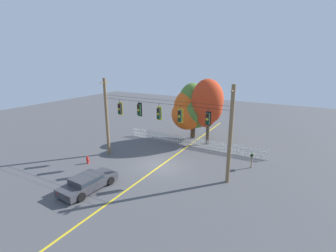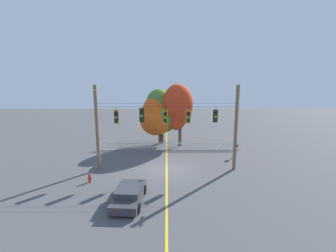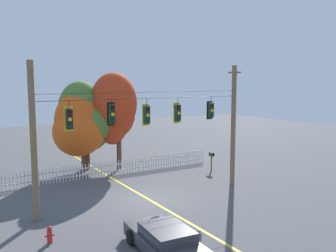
# 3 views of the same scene
# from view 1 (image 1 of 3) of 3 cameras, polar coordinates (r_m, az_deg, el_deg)

# --- Properties ---
(ground) EXTENTS (80.00, 80.00, 0.00)m
(ground) POSITION_cam_1_polar(r_m,az_deg,el_deg) (22.84, -1.77, -9.28)
(ground) COLOR #4C4C4F
(lane_centerline_stripe) EXTENTS (0.16, 36.00, 0.01)m
(lane_centerline_stripe) POSITION_cam_1_polar(r_m,az_deg,el_deg) (22.84, -1.77, -9.27)
(lane_centerline_stripe) COLOR gold
(lane_centerline_stripe) RESTS_ON ground
(signal_support_span) EXTENTS (12.77, 1.10, 7.78)m
(signal_support_span) POSITION_cam_1_polar(r_m,az_deg,el_deg) (21.50, -1.86, 0.35)
(signal_support_span) COLOR brown
(signal_support_span) RESTS_ON ground
(traffic_signal_eastbound_side) EXTENTS (0.43, 0.38, 1.54)m
(traffic_signal_eastbound_side) POSITION_cam_1_polar(r_m,az_deg,el_deg) (23.85, -11.15, 3.96)
(traffic_signal_eastbound_side) COLOR black
(traffic_signal_southbound_primary) EXTENTS (0.43, 0.38, 1.40)m
(traffic_signal_southbound_primary) POSITION_cam_1_polar(r_m,az_deg,el_deg) (22.44, -6.73, 3.81)
(traffic_signal_southbound_primary) COLOR black
(traffic_signal_northbound_secondary) EXTENTS (0.43, 0.38, 1.53)m
(traffic_signal_northbound_secondary) POSITION_cam_1_polar(r_m,az_deg,el_deg) (21.34, -2.14, 2.91)
(traffic_signal_northbound_secondary) COLOR black
(traffic_signal_northbound_primary) EXTENTS (0.43, 0.38, 1.51)m
(traffic_signal_northbound_primary) POSITION_cam_1_polar(r_m,az_deg,el_deg) (20.37, 2.81, 2.34)
(traffic_signal_northbound_primary) COLOR black
(traffic_signal_westbound_side) EXTENTS (0.43, 0.38, 1.42)m
(traffic_signal_westbound_side) POSITION_cam_1_polar(r_m,az_deg,el_deg) (19.42, 9.27, 1.68)
(traffic_signal_westbound_side) COLOR black
(white_picket_fence) EXTENTS (16.25, 0.06, 1.06)m
(white_picket_fence) POSITION_cam_1_polar(r_m,az_deg,el_deg) (27.65, 5.58, -3.68)
(white_picket_fence) COLOR silver
(white_picket_fence) RESTS_ON ground
(autumn_maple_near_fence) EXTENTS (3.83, 3.62, 6.01)m
(autumn_maple_near_fence) POSITION_cam_1_polar(r_m,az_deg,el_deg) (29.66, 4.58, 3.41)
(autumn_maple_near_fence) COLOR brown
(autumn_maple_near_fence) RESTS_ON ground
(autumn_maple_mid) EXTENTS (4.16, 3.86, 6.81)m
(autumn_maple_mid) POSITION_cam_1_polar(r_m,az_deg,el_deg) (29.65, 6.20, 4.36)
(autumn_maple_mid) COLOR #473828
(autumn_maple_mid) RESTS_ON ground
(autumn_oak_far_east) EXTENTS (3.63, 3.21, 7.44)m
(autumn_oak_far_east) POSITION_cam_1_polar(r_m,az_deg,el_deg) (28.01, 9.23, 5.07)
(autumn_oak_far_east) COLOR #473828
(autumn_oak_far_east) RESTS_ON ground
(parked_car) EXTENTS (2.21, 4.57, 1.15)m
(parked_car) POSITION_cam_1_polar(r_m,az_deg,el_deg) (19.75, -18.22, -12.29)
(parked_car) COLOR #38383D
(parked_car) RESTS_ON ground
(fire_hydrant) EXTENTS (0.38, 0.22, 0.74)m
(fire_hydrant) POSITION_cam_1_polar(r_m,az_deg,el_deg) (24.42, -18.25, -7.47)
(fire_hydrant) COLOR red
(fire_hydrant) RESTS_ON ground
(roadside_mailbox) EXTENTS (0.25, 0.44, 1.42)m
(roadside_mailbox) POSITION_cam_1_polar(r_m,az_deg,el_deg) (23.28, 19.02, -6.58)
(roadside_mailbox) COLOR brown
(roadside_mailbox) RESTS_ON ground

